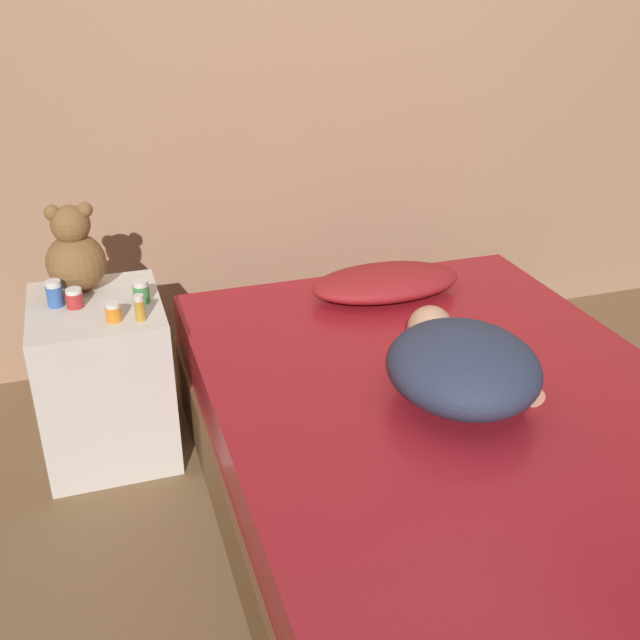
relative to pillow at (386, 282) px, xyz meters
The scene contains 12 objects.
ground_plane 0.86m from the pillow, 95.54° to the right, with size 12.00×12.00×0.00m, color brown.
wall_back 1.00m from the pillow, 97.32° to the left, with size 8.00×0.06×2.60m.
bed 0.77m from the pillow, 95.54° to the right, with size 1.44×1.98×0.42m.
nightstand 1.08m from the pillow, behind, with size 0.43×0.50×0.56m.
pillow is the anchor object (origin of this frame).
person_lying 0.73m from the pillow, 95.38° to the right, with size 0.51×0.66×0.21m.
teddy_bear 1.12m from the pillow, behind, with size 0.20×0.20×0.30m.
bottle_orange 1.03m from the pillow, 168.42° to the right, with size 0.05×0.05×0.06m.
bottle_green 0.92m from the pillow, behind, with size 0.05×0.05×0.07m.
bottle_red 1.13m from the pillow, behind, with size 0.06×0.06×0.06m.
bottle_blue 1.19m from the pillow, behind, with size 0.05×0.05×0.09m.
bottle_amber 0.96m from the pillow, 166.26° to the right, with size 0.03×0.03×0.09m.
Camera 1 is at (-0.97, -1.68, 1.59)m, focal length 42.00 mm.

